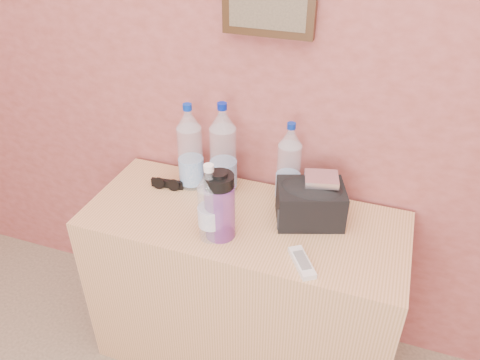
# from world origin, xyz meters

# --- Properties ---
(dresser) EXTENTS (1.13, 0.47, 0.71)m
(dresser) POSITION_xyz_m (-0.10, 1.74, 0.35)
(dresser) COLOR tan
(dresser) RESTS_ON ground
(pet_large_a) EXTENTS (0.09, 0.09, 0.34)m
(pet_large_a) POSITION_xyz_m (-0.35, 1.88, 0.85)
(pet_large_a) COLOR white
(pet_large_a) RESTS_ON dresser
(pet_large_b) EXTENTS (0.10, 0.10, 0.35)m
(pet_large_b) POSITION_xyz_m (-0.23, 1.89, 0.86)
(pet_large_b) COLOR silver
(pet_large_b) RESTS_ON dresser
(pet_large_c) EXTENTS (0.08, 0.08, 0.31)m
(pet_large_c) POSITION_xyz_m (0.02, 1.91, 0.84)
(pet_large_c) COLOR #CCE7F5
(pet_large_c) RESTS_ON dresser
(pet_small) EXTENTS (0.08, 0.08, 0.28)m
(pet_small) POSITION_xyz_m (-0.16, 1.62, 0.83)
(pet_small) COLOR silver
(pet_small) RESTS_ON dresser
(nalgene_bottle) EXTENTS (0.10, 0.10, 0.24)m
(nalgene_bottle) POSITION_xyz_m (-0.14, 1.64, 0.83)
(nalgene_bottle) COLOR purple
(nalgene_bottle) RESTS_ON dresser
(sunglasses) EXTENTS (0.13, 0.06, 0.03)m
(sunglasses) POSITION_xyz_m (-0.43, 1.83, 0.72)
(sunglasses) COLOR black
(sunglasses) RESTS_ON dresser
(ac_remote) EXTENTS (0.11, 0.14, 0.02)m
(ac_remote) POSITION_xyz_m (0.15, 1.58, 0.71)
(ac_remote) COLOR white
(ac_remote) RESTS_ON dresser
(toiletry_bag) EXTENTS (0.26, 0.23, 0.15)m
(toiletry_bag) POSITION_xyz_m (0.12, 1.81, 0.78)
(toiletry_bag) COLOR black
(toiletry_bag) RESTS_ON dresser
(foil_packet) EXTENTS (0.13, 0.11, 0.02)m
(foil_packet) POSITION_xyz_m (0.15, 1.83, 0.87)
(foil_packet) COLOR silver
(foil_packet) RESTS_ON toiletry_bag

